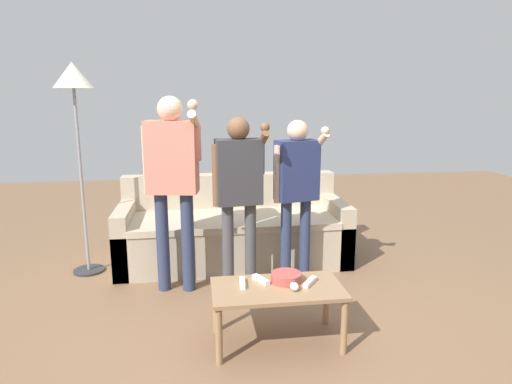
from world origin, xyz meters
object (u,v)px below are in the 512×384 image
Objects in this scene: game_remote_wand_near at (310,282)px; game_remote_wand_far at (261,279)px; couch at (233,231)px; game_remote_nunchuk at (294,286)px; coffee_table at (277,295)px; player_left at (173,172)px; game_remote_wand_spare at (242,283)px; player_right at (297,182)px; snack_bowl at (286,277)px; player_center at (239,185)px; floor_lamp at (74,92)px.

game_remote_wand_near and game_remote_wand_far have the same top height.
couch is 1.62m from game_remote_wand_near.
coffee_table is at bearing 150.03° from game_remote_nunchuk.
player_left reaches higher than game_remote_wand_spare.
player_right is (0.34, 0.97, 0.56)m from coffee_table.
player_right is at bearing 73.15° from snack_bowl.
player_right reaches higher than game_remote_wand_near.
game_remote_wand_spare is (-0.22, 0.06, 0.07)m from coffee_table.
player_right is 1.07m from game_remote_wand_near.
player_left is (-0.76, 0.85, 0.59)m from snack_bowl.
couch is at bearing 103.28° from game_remote_wand_near.
coffee_table is at bearing -78.80° from player_center.
floor_lamp is at bearing 148.18° from player_left.
game_remote_nunchuk is at bearing -51.39° from player_left.
couch is at bearing 50.91° from player_left.
couch is at bearing 128.41° from player_right.
player_left is 10.49× the size of game_remote_wand_spare.
snack_bowl is 1.38× the size of game_remote_wand_near.
coffee_table is 0.14m from game_remote_nunchuk.
couch is at bearing 98.65° from game_remote_nunchuk.
game_remote_nunchuk reaches higher than game_remote_wand_near.
game_remote_wand_near is at bearing -23.35° from snack_bowl.
game_remote_nunchuk is at bearing -79.51° from snack_bowl.
player_right is 1.08m from game_remote_wand_far.
game_remote_wand_near is at bearing -76.72° from couch.
game_remote_wand_near is 0.96× the size of game_remote_wand_far.
game_remote_wand_near and game_remote_wand_spare have the same top height.
game_remote_wand_spare is (-0.07, -1.53, 0.12)m from couch.
game_remote_wand_spare is at bearing -164.53° from game_remote_wand_far.
game_remote_wand_far is at bearing -43.33° from floor_lamp.
game_remote_wand_spare is (-0.13, -0.04, 0.00)m from game_remote_wand_far.
floor_lamp reaches higher than snack_bowl.
player_center is at bearing 101.20° from coffee_table.
floor_lamp is at bearing 133.24° from game_remote_wand_spare.
player_center is at bearing 107.68° from snack_bowl.
game_remote_nunchuk reaches higher than game_remote_wand_far.
player_right is at bearing 82.63° from game_remote_wand_near.
snack_bowl reaches higher than coffee_table.
game_remote_wand_spare is at bearing -177.45° from snack_bowl.
game_remote_nunchuk is at bearing -81.35° from couch.
floor_lamp is 2.07m from player_right.
player_left is at bearing 168.79° from player_center.
coffee_table is at bearing -46.75° from game_remote_wand_far.
game_remote_wand_near is 0.45m from game_remote_wand_spare.
coffee_table is 2.47m from floor_lamp.
snack_bowl is 1.33× the size of game_remote_wand_far.
game_remote_nunchuk is 0.34m from game_remote_wand_spare.
player_right is 1.17m from game_remote_wand_spare.
couch is 14.27× the size of game_remote_wand_far.
floor_lamp reaches higher than player_right.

